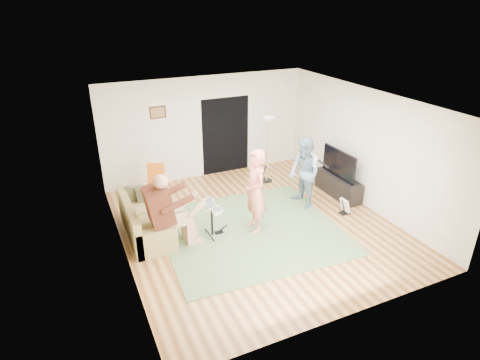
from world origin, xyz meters
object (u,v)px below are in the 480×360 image
at_px(singer, 255,191).
at_px(guitar_spare, 345,205).
at_px(guitarist, 304,173).
at_px(television, 339,163).
at_px(tv_cabinet, 338,186).
at_px(drum_kit, 212,222).
at_px(dining_chair, 156,191).
at_px(sofa, 142,223).
at_px(torchiere_lamp, 268,138).

distance_m(singer, guitar_spare, 2.28).
height_order(guitarist, television, guitarist).
relative_size(tv_cabinet, television, 1.20).
relative_size(drum_kit, guitarist, 0.45).
distance_m(guitarist, dining_chair, 3.47).
bearing_deg(drum_kit, guitar_spare, -7.27).
xyz_separation_m(drum_kit, singer, (0.90, -0.15, 0.57)).
bearing_deg(sofa, tv_cabinet, -2.28).
xyz_separation_m(drum_kit, torchiere_lamp, (2.27, 1.92, 0.88)).
distance_m(sofa, drum_kit, 1.44).
bearing_deg(dining_chair, singer, -29.21).
bearing_deg(dining_chair, sofa, -94.88).
relative_size(guitarist, torchiere_lamp, 0.94).
height_order(guitar_spare, tv_cabinet, guitar_spare).
relative_size(drum_kit, tv_cabinet, 0.53).
bearing_deg(guitarist, drum_kit, -84.40).
xyz_separation_m(guitar_spare, dining_chair, (-3.77, 2.20, 0.14)).
relative_size(singer, dining_chair, 1.80).
relative_size(singer, guitar_spare, 2.42).
height_order(guitarist, torchiere_lamp, torchiere_lamp).
distance_m(sofa, singer, 2.41).
bearing_deg(guitar_spare, torchiere_lamp, 108.82).
bearing_deg(guitar_spare, dining_chair, 149.68).
distance_m(singer, dining_chair, 2.59).
bearing_deg(guitar_spare, singer, 173.66).
relative_size(torchiere_lamp, television, 1.51).
relative_size(guitarist, guitar_spare, 2.24).
bearing_deg(drum_kit, tv_cabinet, 7.47).
height_order(drum_kit, guitar_spare, guitar_spare).
xyz_separation_m(singer, guitar_spare, (2.16, -0.24, -0.68)).
relative_size(sofa, singer, 1.08).
xyz_separation_m(drum_kit, tv_cabinet, (3.50, 0.46, -0.07)).
bearing_deg(tv_cabinet, television, 180.00).
xyz_separation_m(guitarist, dining_chair, (-3.11, 1.46, -0.47)).
bearing_deg(sofa, guitarist, -4.54).
bearing_deg(tv_cabinet, dining_chair, 162.16).
bearing_deg(television, drum_kit, -172.42).
relative_size(guitarist, tv_cabinet, 1.18).
xyz_separation_m(torchiere_lamp, television, (1.18, -1.46, -0.35)).
bearing_deg(tv_cabinet, guitarist, -174.69).
distance_m(dining_chair, television, 4.40).
bearing_deg(guitar_spare, drum_kit, 172.73).
height_order(drum_kit, dining_chair, dining_chair).
bearing_deg(television, sofa, 177.69).
xyz_separation_m(singer, television, (2.55, 0.61, -0.04)).
xyz_separation_m(guitarist, guitar_spare, (0.66, -0.75, -0.61)).
relative_size(sofa, guitar_spare, 2.62).
height_order(sofa, tv_cabinet, sofa).
xyz_separation_m(singer, guitarist, (1.51, 0.51, -0.07)).
height_order(singer, television, singer).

